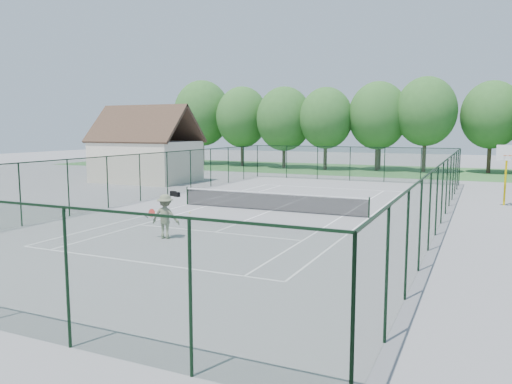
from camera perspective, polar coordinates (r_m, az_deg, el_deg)
ground at (r=28.04m, az=1.70°, el=-2.17°), size 140.00×140.00×0.00m
grass_far at (r=56.71m, az=13.59°, el=2.42°), size 80.00×16.00×0.01m
court_lines at (r=28.04m, az=1.70°, el=-2.16°), size 11.05×23.85×0.01m
tennis_net at (r=27.96m, az=1.71°, el=-1.00°), size 11.08×0.08×1.10m
fence_enclosure at (r=27.83m, az=1.71°, el=1.00°), size 18.05×36.05×3.02m
utility_building at (r=44.47m, az=-12.46°, el=5.19°), size 8.60×6.27×6.63m
tree_line_far at (r=56.54m, az=13.77°, el=8.47°), size 39.40×6.40×9.70m
basketball_goal at (r=32.87m, az=26.74°, el=2.96°), size 1.20×1.43×3.65m
sports_bag_a at (r=34.64m, az=-9.43°, el=-0.17°), size 0.48×0.36×0.34m
sports_bag_b at (r=34.18m, az=-9.03°, el=-0.28°), size 0.46×0.34×0.32m
tennis_player at (r=21.26m, az=-10.31°, el=-2.76°), size 1.86×0.89×1.87m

